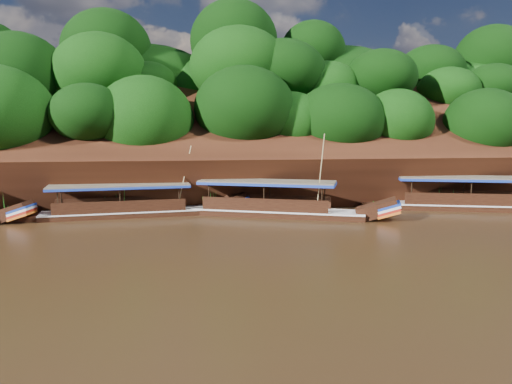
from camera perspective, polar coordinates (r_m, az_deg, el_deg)
ground at (r=27.19m, az=6.93°, el=-5.31°), size 160.00×160.00×0.00m
riverbank at (r=48.99m, az=0.12°, el=2.67°), size 120.00×30.06×19.40m
boat_0 at (r=39.71m, az=25.10°, el=-1.12°), size 14.76×5.97×6.76m
boat_1 at (r=33.51m, az=3.66°, el=-1.90°), size 13.57×6.74×6.00m
boat_2 at (r=34.59m, az=-12.83°, el=-1.86°), size 13.95×3.40×5.11m
reeds at (r=35.56m, az=-1.98°, el=-0.70°), size 48.30×2.74×2.16m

